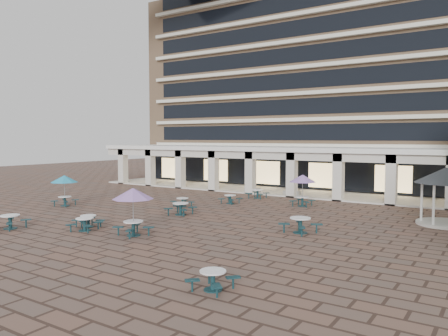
{
  "coord_description": "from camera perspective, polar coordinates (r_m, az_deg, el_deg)",
  "views": [
    {
      "loc": [
        18.17,
        -23.16,
        5.28
      ],
      "look_at": [
        1.06,
        3.0,
        3.1
      ],
      "focal_mm": 35.0,
      "sensor_mm": 36.0,
      "label": 1
    }
  ],
  "objects": [
    {
      "name": "picnic_table_10",
      "position": [
        24.71,
        9.93,
        -7.18
      ],
      "size": [
        2.28,
        2.28,
        0.86
      ],
      "rotation": [
        0.0,
        0.0,
        -0.29
      ],
      "color": "#13323B",
      "rests_on": "ground"
    },
    {
      "name": "picnic_table_8",
      "position": [
        33.54,
        -5.45,
        -4.38
      ],
      "size": [
        1.88,
        1.88,
        0.69
      ],
      "rotation": [
        0.0,
        0.0,
        -0.42
      ],
      "color": "#13323B",
      "rests_on": "ground"
    },
    {
      "name": "picnic_table_4",
      "position": [
        35.83,
        -20.13,
        -1.49
      ],
      "size": [
        2.05,
        2.05,
        2.37
      ],
      "rotation": [
        0.0,
        0.0,
        0.22
      ],
      "color": "#13323B",
      "rests_on": "ground"
    },
    {
      "name": "picnic_table_11",
      "position": [
        34.0,
        10.23,
        -1.51
      ],
      "size": [
        2.1,
        2.1,
        2.42
      ],
      "rotation": [
        0.0,
        0.0,
        0.01
      ],
      "color": "#13323B",
      "rests_on": "ground"
    },
    {
      "name": "picnic_table_5",
      "position": [
        27.18,
        -17.3,
        -6.5
      ],
      "size": [
        1.76,
        1.76,
        0.69
      ],
      "rotation": [
        0.0,
        0.0,
        -0.2
      ],
      "color": "#13323B",
      "rests_on": "ground"
    },
    {
      "name": "retail_arcade",
      "position": [
        42.14,
        7.6,
        0.86
      ],
      "size": [
        42.0,
        6.6,
        4.4
      ],
      "color": "white",
      "rests_on": "ground"
    },
    {
      "name": "planter_left",
      "position": [
        41.67,
        3.74,
        -2.5
      ],
      "size": [
        1.5,
        0.82,
        1.34
      ],
      "color": "gray",
      "rests_on": "ground"
    },
    {
      "name": "picnic_table_6",
      "position": [
        23.93,
        -11.81,
        -3.54
      ],
      "size": [
        2.22,
        2.22,
        2.57
      ],
      "rotation": [
        0.0,
        0.0,
        -0.25
      ],
      "color": "#13323B",
      "rests_on": "ground"
    },
    {
      "name": "planter_right",
      "position": [
        39.82,
        8.9,
        -2.82
      ],
      "size": [
        1.5,
        0.72,
        1.36
      ],
      "color": "gray",
      "rests_on": "ground"
    },
    {
      "name": "picnic_table_9",
      "position": [
        30.11,
        -5.7,
        -5.18
      ],
      "size": [
        2.02,
        2.02,
        0.82
      ],
      "rotation": [
        0.0,
        0.0,
        0.14
      ],
      "color": "#13323B",
      "rests_on": "ground"
    },
    {
      "name": "gazebo",
      "position": [
        29.48,
        27.09,
        -1.63
      ],
      "size": [
        3.74,
        3.74,
        3.48
      ],
      "rotation": [
        0.0,
        0.0,
        0.13
      ],
      "color": "beige",
      "rests_on": "ground"
    },
    {
      "name": "picnic_table_2",
      "position": [
        26.14,
        -17.75,
        -6.87
      ],
      "size": [
        1.96,
        1.96,
        0.74
      ],
      "rotation": [
        0.0,
        0.0,
        0.32
      ],
      "color": "#13323B",
      "rests_on": "ground"
    },
    {
      "name": "picnic_table_3",
      "position": [
        15.57,
        -1.46,
        -14.22
      ],
      "size": [
        1.57,
        1.57,
        0.7
      ],
      "rotation": [
        0.0,
        0.0,
        0.01
      ],
      "color": "#13323B",
      "rests_on": "ground"
    },
    {
      "name": "ground",
      "position": [
        29.91,
        -4.88,
        -6.19
      ],
      "size": [
        120.0,
        120.0,
        0.0
      ],
      "primitive_type": "plane",
      "color": "brown",
      "rests_on": "ground"
    },
    {
      "name": "picnic_table_13",
      "position": [
        38.13,
        4.4,
        -3.28
      ],
      "size": [
        1.76,
        1.76,
        0.77
      ],
      "rotation": [
        0.0,
        0.0,
        0.03
      ],
      "color": "#13323B",
      "rests_on": "ground"
    },
    {
      "name": "picnic_table_12",
      "position": [
        34.98,
        0.81,
        -3.99
      ],
      "size": [
        1.64,
        1.64,
        0.7
      ],
      "rotation": [
        0.0,
        0.0,
        -0.06
      ],
      "color": "#13323B",
      "rests_on": "ground"
    },
    {
      "name": "picnic_table_0",
      "position": [
        28.32,
        -26.15,
        -6.18
      ],
      "size": [
        2.04,
        2.04,
        0.81
      ],
      "rotation": [
        0.0,
        0.0,
        0.2
      ],
      "color": "#13323B",
      "rests_on": "ground"
    },
    {
      "name": "apartment_building",
      "position": [
        52.42,
        12.86,
        11.92
      ],
      "size": [
        40.0,
        15.5,
        25.2
      ],
      "color": "tan",
      "rests_on": "ground"
    }
  ]
}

